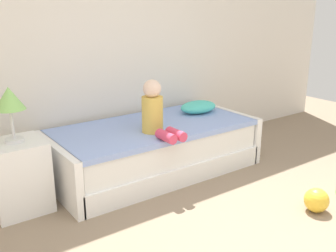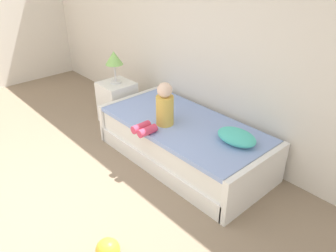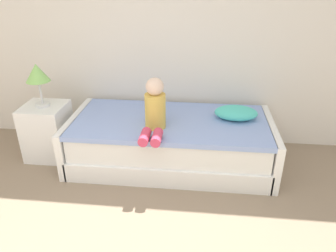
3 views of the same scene
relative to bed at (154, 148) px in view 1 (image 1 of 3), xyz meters
The scene contains 7 objects.
wall_rear 1.38m from the bed, 116.36° to the left, with size 7.20×0.10×2.90m, color silver.
bed is the anchor object (origin of this frame).
nightstand 1.35m from the bed, behind, with size 0.44×0.44×0.60m, color white.
table_lamp 1.52m from the bed, behind, with size 0.24×0.24×0.45m.
child_figure 0.53m from the bed, 119.73° to the right, with size 0.20×0.51×0.50m.
pillow 0.75m from the bed, ahead, with size 0.44×0.30×0.13m, color #4CCCBC.
toy_ball 1.62m from the bed, 66.95° to the right, with size 0.20×0.20×0.20m, color yellow.
Camera 1 is at (-1.77, -1.13, 1.65)m, focal length 41.71 mm.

